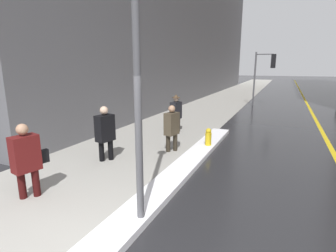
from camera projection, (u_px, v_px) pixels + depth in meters
name	position (u px, v px, depth m)	size (l,w,h in m)	color
sidewalk_slab	(212.00, 106.00, 17.81)	(4.00, 80.00, 0.01)	#9E9B93
road_centre_stripe	(312.00, 112.00, 15.44)	(0.16, 80.00, 0.00)	gold
snow_bank_curb	(187.00, 164.00, 7.04)	(0.64, 8.28, 0.14)	white
lamp_post	(136.00, 35.00, 3.81)	(0.28, 0.28, 5.18)	#515156
traffic_light_near	(266.00, 67.00, 17.38)	(1.31, 0.35, 3.58)	#515156
pedestrian_with_shoulder_bag	(26.00, 158.00, 5.23)	(0.40, 0.74, 1.56)	#340C0C
pedestrian_in_glasses	(105.00, 131.00, 7.33)	(0.40, 0.56, 1.57)	black
pedestrian_nearside	(172.00, 126.00, 8.15)	(0.38, 0.53, 1.48)	#2A241B
pedestrian_in_fedora	(176.00, 112.00, 10.62)	(0.38, 0.53, 1.55)	black
fire_hydrant	(208.00, 139.00, 8.48)	(0.20, 0.20, 0.70)	gold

